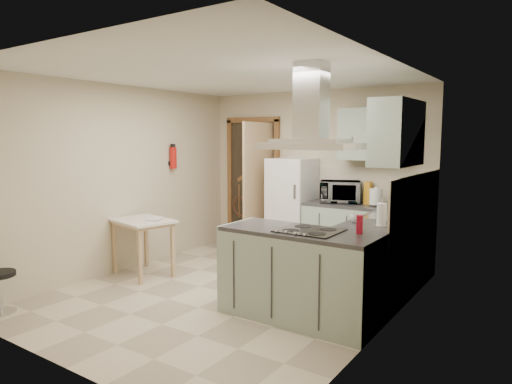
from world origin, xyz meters
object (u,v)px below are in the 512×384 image
Objects in this scene: peninsula at (300,274)px; bentwood_chair at (236,226)px; fridge at (292,209)px; drop_leaf_table at (143,247)px; extractor_hood at (311,146)px; stool at (0,292)px; microwave at (340,192)px.

peninsula reaches higher than bentwood_chair.
fridge is 1.08m from bentwood_chair.
drop_leaf_table is (-2.41, 0.13, -0.08)m from peninsula.
extractor_hood reaches higher than stool.
extractor_hood is 1.65× the size of microwave.
drop_leaf_table is 1.45× the size of microwave.
stool is (-0.38, -3.57, -0.17)m from bentwood_chair.
fridge is 2.35m from peninsula.
drop_leaf_table is 2.78m from microwave.
extractor_hood is 2.85m from drop_leaf_table.
fridge is 2.23m from drop_leaf_table.
microwave is at bearing 59.25° from stool.
microwave is (1.94, 1.88, 0.68)m from drop_leaf_table.
microwave is at bearing 103.20° from peninsula.
extractor_hood is at bearing -56.21° from fridge.
bentwood_chair is 1.90m from microwave.
drop_leaf_table is (-2.51, 0.13, -1.35)m from extractor_hood.
extractor_hood is at bearing -33.91° from bentwood_chair.
drop_leaf_table is at bearing 176.92° from peninsula.
fridge is at bearing 68.70° from stool.
bentwood_chair is (0.17, 1.83, 0.01)m from drop_leaf_table.
bentwood_chair is (-1.02, -0.02, -0.36)m from fridge.
fridge is 0.81m from microwave.
stool is at bearing -148.42° from peninsula.
microwave reaches higher than peninsula.
fridge is 0.97× the size of peninsula.
extractor_hood is at bearing 9.22° from drop_leaf_table.
fridge is at bearing 121.74° from peninsula.
peninsula is at bearing 180.00° from extractor_hood.
bentwood_chair reaches higher than drop_leaf_table.
peninsula is at bearing -35.14° from bentwood_chair.
fridge is 1.90× the size of drop_leaf_table.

